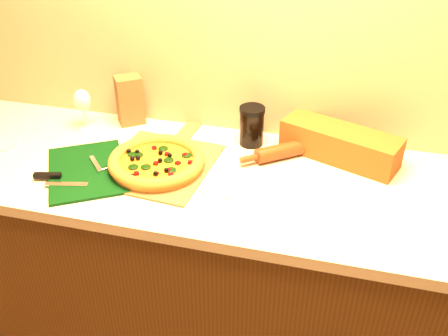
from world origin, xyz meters
TOP-DOWN VIEW (x-y plane):
  - cabinet at (0.00, 1.43)m, footprint 2.80×0.65m
  - countertop at (0.00, 1.43)m, footprint 2.84×0.68m
  - pizza_peel at (-0.32, 1.44)m, footprint 0.38×0.54m
  - pizza at (-0.32, 1.40)m, footprint 0.33×0.33m
  - cutting_board at (-0.55, 1.32)m, footprint 0.39×0.43m
  - bottle_cap at (-0.21, 1.25)m, footprint 0.03×0.03m
  - rolling_pin at (0.12, 1.60)m, footprint 0.34×0.26m
  - bread_bag at (0.28, 1.63)m, footprint 0.43×0.27m
  - wine_glass at (-0.70, 1.61)m, footprint 0.07×0.07m
  - paper_bag at (-0.54, 1.70)m, footprint 0.12×0.12m
  - dark_jar at (-0.04, 1.65)m, footprint 0.09×0.09m

SIDE VIEW (x-z plane):
  - cabinet at x=0.00m, z-range 0.00..0.86m
  - countertop at x=0.00m, z-range 0.86..0.90m
  - bottle_cap at x=-0.21m, z-range 0.90..0.91m
  - pizza_peel at x=-0.32m, z-range 0.90..0.91m
  - cutting_board at x=-0.55m, z-range 0.89..0.92m
  - rolling_pin at x=0.12m, z-range 0.90..0.96m
  - pizza at x=-0.32m, z-range 0.91..0.95m
  - bread_bag at x=0.28m, z-range 0.90..1.01m
  - dark_jar at x=-0.04m, z-range 0.90..1.05m
  - paper_bag at x=-0.54m, z-range 0.90..1.10m
  - wine_glass at x=-0.70m, z-range 0.93..1.10m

